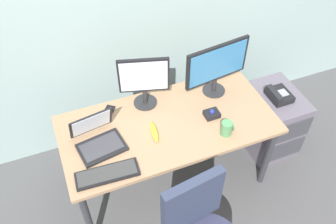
{
  "coord_description": "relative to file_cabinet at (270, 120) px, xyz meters",
  "views": [
    {
      "loc": [
        -0.66,
        -1.66,
        2.67
      ],
      "look_at": [
        0.0,
        0.0,
        0.82
      ],
      "focal_mm": 38.65,
      "sensor_mm": 36.0,
      "label": 1
    }
  ],
  "objects": [
    {
      "name": "ground_plane",
      "position": [
        -1.0,
        -0.04,
        -0.29
      ],
      "size": [
        8.0,
        8.0,
        0.0
      ],
      "primitive_type": "plane",
      "color": "#4B4A4B"
    },
    {
      "name": "desk",
      "position": [
        -1.0,
        -0.04,
        0.34
      ],
      "size": [
        1.58,
        0.77,
        0.7
      ],
      "color": "#9C7756",
      "rests_on": "ground"
    },
    {
      "name": "file_cabinet",
      "position": [
        0.0,
        0.0,
        0.0
      ],
      "size": [
        0.42,
        0.53,
        0.59
      ],
      "color": "#5D5662",
      "rests_on": "ground"
    },
    {
      "name": "desk_phone",
      "position": [
        -0.01,
        -0.02,
        0.33
      ],
      "size": [
        0.17,
        0.2,
        0.09
      ],
      "color": "black",
      "rests_on": "file_cabinet"
    },
    {
      "name": "monitor_main",
      "position": [
        -0.53,
        0.15,
        0.67
      ],
      "size": [
        0.53,
        0.18,
        0.44
      ],
      "color": "#262628",
      "rests_on": "desk"
    },
    {
      "name": "monitor_side",
      "position": [
        -1.08,
        0.22,
        0.65
      ],
      "size": [
        0.36,
        0.18,
        0.42
      ],
      "color": "#262628",
      "rests_on": "desk"
    },
    {
      "name": "keyboard",
      "position": [
        -1.53,
        -0.32,
        0.42
      ],
      "size": [
        0.42,
        0.16,
        0.03
      ],
      "color": "black",
      "rests_on": "desk"
    },
    {
      "name": "laptop",
      "position": [
        -1.52,
        -0.04,
        0.46
      ],
      "size": [
        0.35,
        0.34,
        0.23
      ],
      "color": "black",
      "rests_on": "desk"
    },
    {
      "name": "trackball_mouse",
      "position": [
        -0.67,
        -0.09,
        0.43
      ],
      "size": [
        0.11,
        0.09,
        0.07
      ],
      "color": "black",
      "rests_on": "desk"
    },
    {
      "name": "coffee_mug",
      "position": [
        -0.65,
        -0.28,
        0.46
      ],
      "size": [
        0.09,
        0.08,
        0.11
      ],
      "color": "#4B8552",
      "rests_on": "desk"
    },
    {
      "name": "cell_phone",
      "position": [
        -1.38,
        0.23,
        0.41
      ],
      "size": [
        0.14,
        0.15,
        0.01
      ],
      "primitive_type": "cube",
      "rotation": [
        0.0,
        0.0,
        -0.65
      ],
      "color": "black",
      "rests_on": "desk"
    },
    {
      "name": "banana",
      "position": [
        -1.13,
        -0.09,
        0.43
      ],
      "size": [
        0.07,
        0.19,
        0.04
      ],
      "primitive_type": "ellipsoid",
      "rotation": [
        0.0,
        0.0,
        1.44
      ],
      "color": "yellow",
      "rests_on": "desk"
    }
  ]
}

